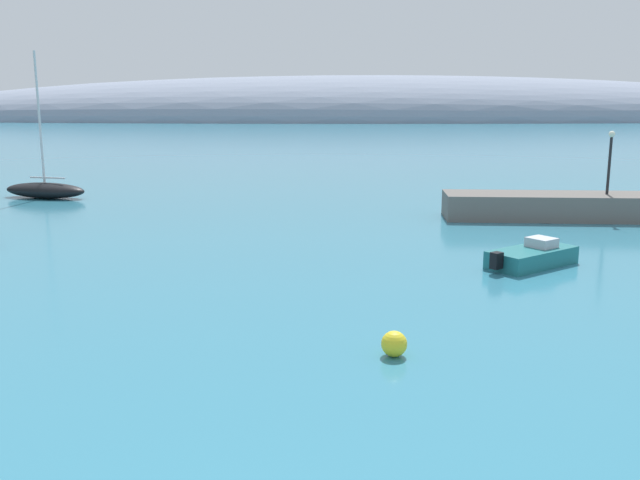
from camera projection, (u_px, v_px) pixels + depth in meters
name	position (u px, v px, depth m)	size (l,w,h in m)	color
distant_ridge	(371.00, 120.00, 207.81)	(290.89, 57.22, 25.88)	gray
sailboat_black_outer_mooring	(41.00, 189.00, 49.01)	(6.44, 3.49, 10.05)	black
motorboat_teal_foreground	(528.00, 256.00, 29.56)	(4.33, 3.85, 1.15)	#1E6B70
mooring_buoy_yellow	(391.00, 344.00, 19.28)	(0.72, 0.72, 0.72)	yellow
harbor_lamp_post	(606.00, 155.00, 40.03)	(0.36, 0.36, 3.63)	black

